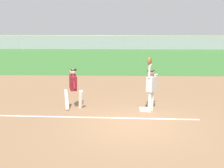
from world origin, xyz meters
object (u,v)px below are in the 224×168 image
object	(u,v)px
first_base	(144,109)
baseball	(151,65)
parked_car_green	(68,41)
runner	(73,86)
fielder	(151,85)
parked_car_black	(192,41)
parked_car_silver	(106,41)
parked_car_red	(152,42)

from	to	relation	value
first_base	baseball	size ratio (longest dim) A/B	5.14
first_base	baseball	distance (m)	1.87
first_base	parked_car_green	world-z (taller)	parked_car_green
parked_car_green	first_base	bearing A→B (deg)	-69.78
first_base	runner	world-z (taller)	runner
fielder	parked_car_black	xyz separation A→B (m)	(8.51, 28.35, -0.45)
first_base	parked_car_black	distance (m)	29.56
parked_car_silver	runner	bearing A→B (deg)	-93.14
baseball	parked_car_black	xyz separation A→B (m)	(8.52, 28.09, -1.22)
parked_car_green	parked_car_black	size ratio (longest dim) A/B	0.99
parked_car_silver	parked_car_red	world-z (taller)	same
baseball	parked_car_green	bearing A→B (deg)	106.81
first_base	parked_car_green	bearing A→B (deg)	106.29
parked_car_green	parked_car_red	size ratio (longest dim) A/B	1.01
first_base	parked_car_black	world-z (taller)	parked_car_black
parked_car_silver	parked_car_red	xyz separation A→B (m)	(6.28, -0.82, 0.00)
baseball	parked_car_red	xyz separation A→B (m)	(3.07, 27.62, -1.22)
parked_car_green	parked_car_black	bearing A→B (deg)	5.16
parked_car_silver	parked_car_black	bearing A→B (deg)	-4.92
baseball	parked_car_silver	size ratio (longest dim) A/B	0.02
parked_car_green	parked_car_black	xyz separation A→B (m)	(16.89, 0.37, 0.00)
parked_car_black	baseball	bearing A→B (deg)	-112.38
first_base	parked_car_silver	xyz separation A→B (m)	(-2.97, 28.58, 0.63)
first_base	parked_car_green	xyz separation A→B (m)	(-8.14, 27.86, 0.63)
fielder	baseball	xyz separation A→B (m)	(-0.01, 0.26, 0.77)
runner	parked_car_silver	size ratio (longest dim) A/B	0.38
baseball	parked_car_silver	world-z (taller)	baseball
baseball	parked_car_black	bearing A→B (deg)	73.13
parked_car_red	parked_car_black	xyz separation A→B (m)	(5.45, 0.47, 0.00)
runner	parked_car_black	world-z (taller)	runner
fielder	parked_car_green	size ratio (longest dim) A/B	0.50
fielder	parked_car_black	distance (m)	29.61
fielder	parked_car_silver	xyz separation A→B (m)	(-3.21, 28.71, -0.45)
fielder	runner	distance (m)	3.19
runner	fielder	bearing A→B (deg)	-20.89
parked_car_green	parked_car_red	world-z (taller)	same
baseball	parked_car_green	xyz separation A→B (m)	(-8.37, 27.72, -1.22)
baseball	fielder	bearing A→B (deg)	-88.28
parked_car_silver	parked_car_red	size ratio (longest dim) A/B	1.00
runner	parked_car_green	xyz separation A→B (m)	(-5.20, 27.80, -0.32)
baseball	parked_car_green	distance (m)	28.99
parked_car_red	runner	bearing A→B (deg)	-99.72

